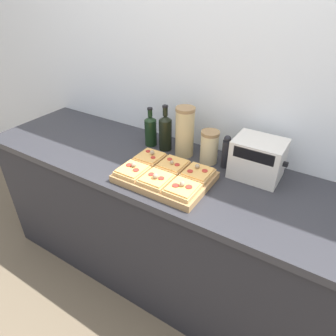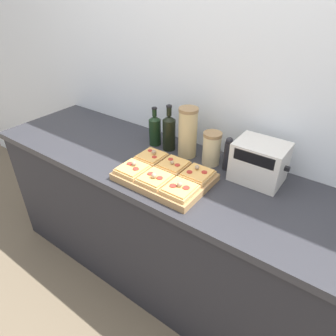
# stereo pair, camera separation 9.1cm
# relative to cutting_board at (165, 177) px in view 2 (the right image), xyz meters

# --- Properties ---
(ground_plane) EXTENTS (12.00, 12.00, 0.00)m
(ground_plane) POSITION_rel_cutting_board_xyz_m (0.06, -0.20, -0.93)
(ground_plane) COLOR brown
(wall_back) EXTENTS (6.00, 0.06, 2.50)m
(wall_back) POSITION_rel_cutting_board_xyz_m (0.06, 0.48, 0.32)
(wall_back) COLOR silver
(wall_back) RESTS_ON ground_plane
(kitchen_counter) EXTENTS (2.63, 0.67, 0.91)m
(kitchen_counter) POSITION_rel_cutting_board_xyz_m (0.06, 0.12, -0.47)
(kitchen_counter) COLOR #232328
(kitchen_counter) RESTS_ON ground_plane
(cutting_board) EXTENTS (0.46, 0.33, 0.04)m
(cutting_board) POSITION_rel_cutting_board_xyz_m (0.00, 0.00, 0.00)
(cutting_board) COLOR #A37A4C
(cutting_board) RESTS_ON kitchen_counter
(pizza_slice_back_left) EXTENTS (0.14, 0.15, 0.05)m
(pizza_slice_back_left) POSITION_rel_cutting_board_xyz_m (-0.15, 0.08, 0.03)
(pizza_slice_back_left) COLOR tan
(pizza_slice_back_left) RESTS_ON cutting_board
(pizza_slice_back_center) EXTENTS (0.14, 0.15, 0.05)m
(pizza_slice_back_center) POSITION_rel_cutting_board_xyz_m (0.00, 0.08, 0.03)
(pizza_slice_back_center) COLOR tan
(pizza_slice_back_center) RESTS_ON cutting_board
(pizza_slice_back_right) EXTENTS (0.14, 0.15, 0.05)m
(pizza_slice_back_right) POSITION_rel_cutting_board_xyz_m (0.15, 0.08, 0.03)
(pizza_slice_back_right) COLOR tan
(pizza_slice_back_right) RESTS_ON cutting_board
(pizza_slice_front_left) EXTENTS (0.14, 0.15, 0.05)m
(pizza_slice_front_left) POSITION_rel_cutting_board_xyz_m (-0.15, -0.08, 0.03)
(pizza_slice_front_left) COLOR tan
(pizza_slice_front_left) RESTS_ON cutting_board
(pizza_slice_front_center) EXTENTS (0.14, 0.15, 0.06)m
(pizza_slice_front_center) POSITION_rel_cutting_board_xyz_m (0.00, -0.08, 0.03)
(pizza_slice_front_center) COLOR tan
(pizza_slice_front_center) RESTS_ON cutting_board
(pizza_slice_front_right) EXTENTS (0.14, 0.15, 0.05)m
(pizza_slice_front_right) POSITION_rel_cutting_board_xyz_m (0.15, -0.08, 0.03)
(pizza_slice_front_right) COLOR tan
(pizza_slice_front_right) RESTS_ON cutting_board
(olive_oil_bottle) EXTENTS (0.07, 0.07, 0.24)m
(olive_oil_bottle) POSITION_rel_cutting_board_xyz_m (-0.29, 0.29, 0.08)
(olive_oil_bottle) COLOR black
(olive_oil_bottle) RESTS_ON kitchen_counter
(wine_bottle) EXTENTS (0.08, 0.08, 0.28)m
(wine_bottle) POSITION_rel_cutting_board_xyz_m (-0.18, 0.29, 0.10)
(wine_bottle) COLOR black
(wine_bottle) RESTS_ON kitchen_counter
(grain_jar_tall) EXTENTS (0.11, 0.11, 0.29)m
(grain_jar_tall) POSITION_rel_cutting_board_xyz_m (-0.05, 0.29, 0.13)
(grain_jar_tall) COLOR tan
(grain_jar_tall) RESTS_ON kitchen_counter
(grain_jar_short) EXTENTS (0.10, 0.10, 0.19)m
(grain_jar_short) POSITION_rel_cutting_board_xyz_m (0.11, 0.29, 0.08)
(grain_jar_short) COLOR beige
(grain_jar_short) RESTS_ON kitchen_counter
(pepper_mill) EXTENTS (0.05, 0.05, 0.19)m
(pepper_mill) POSITION_rel_cutting_board_xyz_m (0.21, 0.29, 0.07)
(pepper_mill) COLOR black
(pepper_mill) RESTS_ON kitchen_counter
(toaster_oven) EXTENTS (0.27, 0.20, 0.21)m
(toaster_oven) POSITION_rel_cutting_board_xyz_m (0.38, 0.29, 0.09)
(toaster_oven) COLOR beige
(toaster_oven) RESTS_ON kitchen_counter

